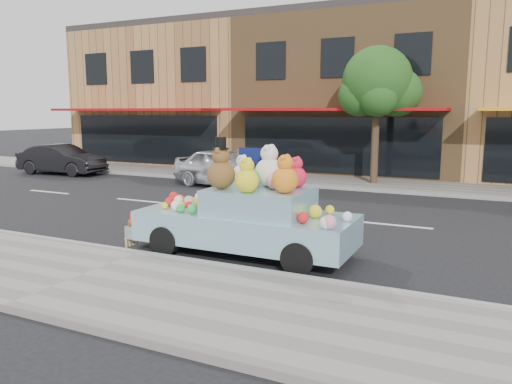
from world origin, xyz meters
The scene contains 11 objects.
ground centered at (0.00, 0.00, 0.00)m, with size 120.00×120.00×0.00m, color black.
near_sidewalk centered at (0.00, -6.50, 0.06)m, with size 60.00×3.00×0.12m, color gray.
far_sidewalk centered at (0.00, 6.50, 0.06)m, with size 60.00×3.00×0.12m, color gray.
near_kerb centered at (0.00, -5.00, 0.07)m, with size 60.00×0.12×0.13m, color gray.
far_kerb centered at (0.00, 5.00, 0.07)m, with size 60.00×0.12×0.13m, color gray.
storefront_left centered at (-10.00, 11.97, 3.64)m, with size 10.00×9.80×7.30m.
storefront_mid centered at (0.00, 11.97, 3.64)m, with size 10.00×9.80×7.30m.
street_tree centered at (2.03, 6.55, 3.69)m, with size 3.00×2.70×5.22m.
car_silver centered at (-2.97, 3.75, 0.73)m, with size 1.72×4.28×1.46m, color silver.
car_dark centered at (-11.52, 3.93, 0.67)m, with size 1.42×4.09×1.35m, color black.
art_car centered at (1.80, -3.90, 0.81)m, with size 4.50×1.79×2.35m.
Camera 1 is at (6.13, -12.50, 2.83)m, focal length 35.00 mm.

